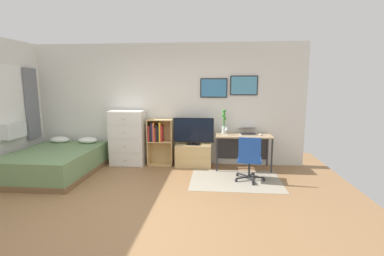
# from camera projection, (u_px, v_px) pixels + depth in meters

# --- Properties ---
(ground_plane) EXTENTS (7.20, 7.20, 0.00)m
(ground_plane) POSITION_uv_depth(u_px,v_px,m) (138.00, 208.00, 4.06)
(ground_plane) COLOR #936B44
(wall_back_with_posters) EXTENTS (6.12, 0.09, 2.70)m
(wall_back_with_posters) POSITION_uv_depth(u_px,v_px,m) (168.00, 104.00, 6.23)
(wall_back_with_posters) COLOR silver
(wall_back_with_posters) RESTS_ON ground_plane
(area_rug) EXTENTS (1.70, 1.20, 0.01)m
(area_rug) POSITION_uv_depth(u_px,v_px,m) (236.00, 180.00, 5.22)
(area_rug) COLOR #9E937F
(area_rug) RESTS_ON ground_plane
(bed) EXTENTS (1.50, 1.99, 0.63)m
(bed) POSITION_uv_depth(u_px,v_px,m) (56.00, 162.00, 5.56)
(bed) COLOR brown
(bed) RESTS_ON ground_plane
(dresser) EXTENTS (0.75, 0.46, 1.23)m
(dresser) POSITION_uv_depth(u_px,v_px,m) (128.00, 138.00, 6.16)
(dresser) COLOR white
(dresser) RESTS_ON ground_plane
(bookshelf) EXTENTS (0.56, 0.30, 1.04)m
(bookshelf) POSITION_uv_depth(u_px,v_px,m) (158.00, 138.00, 6.16)
(bookshelf) COLOR tan
(bookshelf) RESTS_ON ground_plane
(tv_stand) EXTENTS (0.78, 0.41, 0.49)m
(tv_stand) POSITION_uv_depth(u_px,v_px,m) (194.00, 155.00, 6.10)
(tv_stand) COLOR tan
(tv_stand) RESTS_ON ground_plane
(television) EXTENTS (0.88, 0.16, 0.59)m
(television) POSITION_uv_depth(u_px,v_px,m) (193.00, 131.00, 5.99)
(television) COLOR black
(television) RESTS_ON tv_stand
(desk) EXTENTS (1.18, 0.55, 0.74)m
(desk) POSITION_uv_depth(u_px,v_px,m) (243.00, 141.00, 5.95)
(desk) COLOR tan
(desk) RESTS_ON ground_plane
(office_chair) EXTENTS (0.57, 0.58, 0.86)m
(office_chair) POSITION_uv_depth(u_px,v_px,m) (249.00, 158.00, 5.09)
(office_chair) COLOR #232326
(office_chair) RESTS_ON ground_plane
(laptop) EXTENTS (0.40, 0.42, 0.16)m
(laptop) POSITION_uv_depth(u_px,v_px,m) (248.00, 131.00, 5.95)
(laptop) COLOR #B7B7BC
(laptop) RESTS_ON desk
(computer_mouse) EXTENTS (0.06, 0.10, 0.03)m
(computer_mouse) POSITION_uv_depth(u_px,v_px,m) (261.00, 134.00, 5.80)
(computer_mouse) COLOR silver
(computer_mouse) RESTS_ON desk
(bamboo_vase) EXTENTS (0.09, 0.10, 0.53)m
(bamboo_vase) POSITION_uv_depth(u_px,v_px,m) (224.00, 122.00, 5.99)
(bamboo_vase) COLOR silver
(bamboo_vase) RESTS_ON desk
(wine_glass) EXTENTS (0.07, 0.07, 0.18)m
(wine_glass) POSITION_uv_depth(u_px,v_px,m) (227.00, 129.00, 5.81)
(wine_glass) COLOR silver
(wine_glass) RESTS_ON desk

